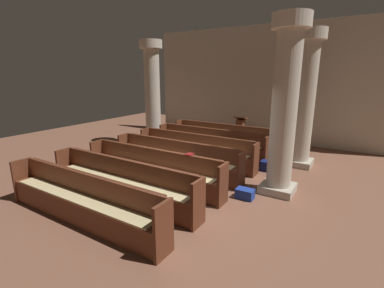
{
  "coord_description": "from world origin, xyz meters",
  "views": [
    {
      "loc": [
        3.37,
        -4.95,
        2.69
      ],
      "look_at": [
        -0.6,
        1.43,
        0.75
      ],
      "focal_mm": 25.72,
      "sensor_mm": 36.0,
      "label": 1
    }
  ],
  "objects_px": {
    "pillar_far_side": "(152,92)",
    "pillar_aisle_rear": "(284,106)",
    "pew_row_3": "(175,157)",
    "pew_row_4": "(152,167)",
    "pew_row_1": "(210,142)",
    "hymn_book": "(190,154)",
    "pillar_aisle_side": "(305,98)",
    "pew_row_0": "(223,136)",
    "pew_row_5": "(121,180)",
    "pew_row_6": "(81,198)",
    "kneeler_box_navy": "(268,166)",
    "lectern": "(240,132)",
    "pew_row_2": "(195,148)",
    "kneeler_box_blue": "(245,194)"
  },
  "relations": [
    {
      "from": "pillar_far_side",
      "to": "pillar_aisle_rear",
      "type": "relative_size",
      "value": 1.0
    },
    {
      "from": "pew_row_3",
      "to": "pew_row_4",
      "type": "xyz_separation_m",
      "value": [
        0.0,
        -1.0,
        0.0
      ]
    },
    {
      "from": "pew_row_1",
      "to": "hymn_book",
      "type": "bearing_deg",
      "value": -71.0
    },
    {
      "from": "pillar_aisle_side",
      "to": "pillar_aisle_rear",
      "type": "xyz_separation_m",
      "value": [
        -0.0,
        -2.29,
        0.0
      ]
    },
    {
      "from": "pillar_aisle_rear",
      "to": "pillar_far_side",
      "type": "bearing_deg",
      "value": 159.14
    },
    {
      "from": "pew_row_0",
      "to": "pew_row_5",
      "type": "relative_size",
      "value": 1.0
    },
    {
      "from": "pew_row_1",
      "to": "pew_row_4",
      "type": "distance_m",
      "value": 3.0
    },
    {
      "from": "pew_row_6",
      "to": "kneeler_box_navy",
      "type": "bearing_deg",
      "value": 65.46
    },
    {
      "from": "pillar_aisle_rear",
      "to": "hymn_book",
      "type": "distance_m",
      "value": 2.33
    },
    {
      "from": "pew_row_5",
      "to": "pew_row_1",
      "type": "bearing_deg",
      "value": 90.0
    },
    {
      "from": "lectern",
      "to": "pillar_aisle_rear",
      "type": "bearing_deg",
      "value": -56.67
    },
    {
      "from": "pew_row_1",
      "to": "pew_row_2",
      "type": "distance_m",
      "value": 1.0
    },
    {
      "from": "pew_row_3",
      "to": "hymn_book",
      "type": "xyz_separation_m",
      "value": [
        0.97,
        -0.81,
        0.42
      ]
    },
    {
      "from": "pillar_aisle_rear",
      "to": "lectern",
      "type": "bearing_deg",
      "value": 123.33
    },
    {
      "from": "pew_row_3",
      "to": "pillar_aisle_side",
      "type": "bearing_deg",
      "value": 43.19
    },
    {
      "from": "pew_row_0",
      "to": "pew_row_4",
      "type": "distance_m",
      "value": 4.01
    },
    {
      "from": "pew_row_1",
      "to": "kneeler_box_navy",
      "type": "distance_m",
      "value": 2.16
    },
    {
      "from": "kneeler_box_blue",
      "to": "pew_row_5",
      "type": "bearing_deg",
      "value": -145.32
    },
    {
      "from": "pew_row_3",
      "to": "hymn_book",
      "type": "bearing_deg",
      "value": -39.85
    },
    {
      "from": "pew_row_2",
      "to": "kneeler_box_navy",
      "type": "distance_m",
      "value": 2.19
    },
    {
      "from": "pew_row_2",
      "to": "kneeler_box_blue",
      "type": "bearing_deg",
      "value": -33.88
    },
    {
      "from": "pew_row_1",
      "to": "hymn_book",
      "type": "distance_m",
      "value": 3.0
    },
    {
      "from": "pew_row_1",
      "to": "hymn_book",
      "type": "relative_size",
      "value": 18.96
    },
    {
      "from": "pew_row_0",
      "to": "pew_row_4",
      "type": "relative_size",
      "value": 1.0
    },
    {
      "from": "pillar_aisle_side",
      "to": "kneeler_box_navy",
      "type": "xyz_separation_m",
      "value": [
        -0.63,
        -0.99,
        -1.86
      ]
    },
    {
      "from": "pew_row_6",
      "to": "kneeler_box_blue",
      "type": "distance_m",
      "value": 3.37
    },
    {
      "from": "pillar_aisle_rear",
      "to": "kneeler_box_navy",
      "type": "xyz_separation_m",
      "value": [
        -0.63,
        1.31,
        -1.86
      ]
    },
    {
      "from": "pew_row_6",
      "to": "lectern",
      "type": "relative_size",
      "value": 3.59
    },
    {
      "from": "pew_row_6",
      "to": "pillar_far_side",
      "type": "relative_size",
      "value": 1.01
    },
    {
      "from": "pillar_far_side",
      "to": "kneeler_box_navy",
      "type": "distance_m",
      "value": 5.17
    },
    {
      "from": "pillar_far_side",
      "to": "lectern",
      "type": "height_order",
      "value": "pillar_far_side"
    },
    {
      "from": "pew_row_4",
      "to": "kneeler_box_blue",
      "type": "height_order",
      "value": "pew_row_4"
    },
    {
      "from": "pew_row_5",
      "to": "pillar_aisle_rear",
      "type": "bearing_deg",
      "value": 39.75
    },
    {
      "from": "pew_row_6",
      "to": "lectern",
      "type": "xyz_separation_m",
      "value": [
        0.21,
        7.09,
        -0.03
      ]
    },
    {
      "from": "pew_row_3",
      "to": "pew_row_4",
      "type": "height_order",
      "value": "same"
    },
    {
      "from": "pew_row_1",
      "to": "pew_row_6",
      "type": "xyz_separation_m",
      "value": [
        0.0,
        -5.01,
        0.0
      ]
    },
    {
      "from": "pillar_aisle_side",
      "to": "pew_row_5",
      "type": "bearing_deg",
      "value": -120.85
    },
    {
      "from": "pillar_far_side",
      "to": "lectern",
      "type": "relative_size",
      "value": 3.57
    },
    {
      "from": "pew_row_2",
      "to": "pillar_aisle_side",
      "type": "distance_m",
      "value": 3.48
    },
    {
      "from": "pillar_aisle_rear",
      "to": "pew_row_5",
      "type": "bearing_deg",
      "value": -140.25
    },
    {
      "from": "pillar_far_side",
      "to": "pillar_aisle_rear",
      "type": "distance_m",
      "value": 5.77
    },
    {
      "from": "kneeler_box_blue",
      "to": "pillar_far_side",
      "type": "bearing_deg",
      "value": 150.18
    },
    {
      "from": "pew_row_1",
      "to": "pillar_far_side",
      "type": "height_order",
      "value": "pillar_far_side"
    },
    {
      "from": "kneeler_box_navy",
      "to": "pew_row_5",
      "type": "bearing_deg",
      "value": -120.31
    },
    {
      "from": "pew_row_4",
      "to": "pillar_aisle_rear",
      "type": "xyz_separation_m",
      "value": [
        2.72,
        1.26,
        1.52
      ]
    },
    {
      "from": "pillar_aisle_rear",
      "to": "pew_row_1",
      "type": "bearing_deg",
      "value": 147.39
    },
    {
      "from": "pew_row_3",
      "to": "pew_row_5",
      "type": "distance_m",
      "value": 2.0
    },
    {
      "from": "pew_row_3",
      "to": "pew_row_6",
      "type": "height_order",
      "value": "same"
    },
    {
      "from": "lectern",
      "to": "pew_row_4",
      "type": "bearing_deg",
      "value": -92.36
    },
    {
      "from": "hymn_book",
      "to": "kneeler_box_navy",
      "type": "height_order",
      "value": "hymn_book"
    }
  ]
}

